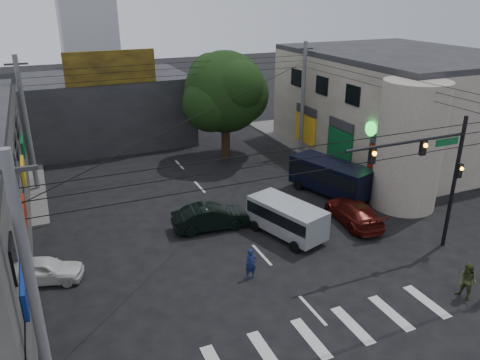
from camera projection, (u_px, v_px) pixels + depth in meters
ground at (280, 275)px, 22.81m from camera, size 160.00×160.00×0.00m
sidewalk_far_right at (358, 135)px, 44.74m from camera, size 16.00×16.00×0.15m
building_right at (399, 105)px, 39.02m from camera, size 14.00×18.00×8.00m
corner_column at (409, 146)px, 28.78m from camera, size 4.00×4.00×8.00m
building_far at (107, 108)px, 42.30m from camera, size 14.00×10.00×6.00m
billboard at (110, 68)px, 36.53m from camera, size 7.00×0.30×2.60m
street_tree at (225, 92)px, 36.68m from camera, size 6.40×6.40×8.70m
traffic_gantry at (433, 166)px, 23.04m from camera, size 7.10×0.35×7.20m
utility_pole_near_left at (35, 301)px, 13.37m from camera, size 0.32×0.32×9.20m
utility_pole_far_left at (27, 126)px, 30.80m from camera, size 0.32×0.32×9.20m
utility_pole_far_right at (303, 99)px, 38.57m from camera, size 0.32×0.32×9.20m
dark_sedan at (211, 217)px, 26.99m from camera, size 2.32×4.70×1.46m
white_compact at (44, 270)px, 22.09m from camera, size 3.56×4.45×1.22m
maroon_sedan at (354, 212)px, 27.69m from camera, size 2.97×5.12×1.36m
silver_minivan at (287, 220)px, 26.09m from camera, size 5.67×4.50×1.97m
navy_van at (331, 178)px, 31.48m from camera, size 6.96×5.49×2.28m
traffic_officer at (251, 264)px, 22.28m from camera, size 0.62×0.46×1.54m
pedestrian_olive at (467, 282)px, 20.73m from camera, size 1.09×0.96×1.77m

